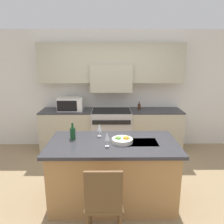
{
  "coord_description": "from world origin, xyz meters",
  "views": [
    {
      "loc": [
        -0.03,
        -3.1,
        2.09
      ],
      "look_at": [
        0.0,
        0.59,
        1.17
      ],
      "focal_mm": 35.0,
      "sensor_mm": 36.0,
      "label": 1
    }
  ],
  "objects_px": {
    "microwave": "(71,104)",
    "wine_glass_far": "(99,128)",
    "range_stove": "(111,130)",
    "oil_bottle_on_counter": "(139,106)",
    "island_chair": "(104,201)",
    "wine_glass_near": "(107,137)",
    "fruit_bowl": "(122,140)",
    "wine_bottle": "(73,133)"
  },
  "relations": [
    {
      "from": "wine_bottle",
      "to": "oil_bottle_on_counter",
      "type": "distance_m",
      "value": 2.15
    },
    {
      "from": "island_chair",
      "to": "fruit_bowl",
      "type": "relative_size",
      "value": 3.28
    },
    {
      "from": "range_stove",
      "to": "wine_glass_near",
      "type": "bearing_deg",
      "value": -92.05
    },
    {
      "from": "wine_glass_near",
      "to": "fruit_bowl",
      "type": "height_order",
      "value": "wine_glass_near"
    },
    {
      "from": "microwave",
      "to": "fruit_bowl",
      "type": "distance_m",
      "value": 2.15
    },
    {
      "from": "range_stove",
      "to": "island_chair",
      "type": "distance_m",
      "value": 2.67
    },
    {
      "from": "wine_glass_far",
      "to": "wine_bottle",
      "type": "bearing_deg",
      "value": -164.72
    },
    {
      "from": "range_stove",
      "to": "oil_bottle_on_counter",
      "type": "distance_m",
      "value": 0.83
    },
    {
      "from": "microwave",
      "to": "oil_bottle_on_counter",
      "type": "bearing_deg",
      "value": 2.15
    },
    {
      "from": "microwave",
      "to": "island_chair",
      "type": "relative_size",
      "value": 0.56
    },
    {
      "from": "wine_glass_far",
      "to": "oil_bottle_on_counter",
      "type": "height_order",
      "value": "oil_bottle_on_counter"
    },
    {
      "from": "range_stove",
      "to": "wine_bottle",
      "type": "distance_m",
      "value": 1.88
    },
    {
      "from": "wine_bottle",
      "to": "wine_glass_near",
      "type": "bearing_deg",
      "value": -29.7
    },
    {
      "from": "wine_bottle",
      "to": "wine_glass_far",
      "type": "distance_m",
      "value": 0.4
    },
    {
      "from": "island_chair",
      "to": "wine_glass_near",
      "type": "distance_m",
      "value": 0.84
    },
    {
      "from": "range_stove",
      "to": "wine_glass_far",
      "type": "relative_size",
      "value": 4.65
    },
    {
      "from": "microwave",
      "to": "wine_glass_far",
      "type": "bearing_deg",
      "value": -66.16
    },
    {
      "from": "island_chair",
      "to": "oil_bottle_on_counter",
      "type": "bearing_deg",
      "value": 75.07
    },
    {
      "from": "wine_glass_far",
      "to": "oil_bottle_on_counter",
      "type": "relative_size",
      "value": 1.09
    },
    {
      "from": "wine_glass_far",
      "to": "oil_bottle_on_counter",
      "type": "distance_m",
      "value": 1.87
    },
    {
      "from": "fruit_bowl",
      "to": "range_stove",
      "type": "bearing_deg",
      "value": 94.38
    },
    {
      "from": "microwave",
      "to": "wine_glass_near",
      "type": "bearing_deg",
      "value": -67.43
    },
    {
      "from": "island_chair",
      "to": "wine_bottle",
      "type": "relative_size",
      "value": 3.99
    },
    {
      "from": "range_stove",
      "to": "oil_bottle_on_counter",
      "type": "bearing_deg",
      "value": 6.9
    },
    {
      "from": "range_stove",
      "to": "oil_bottle_on_counter",
      "type": "relative_size",
      "value": 5.05
    },
    {
      "from": "range_stove",
      "to": "microwave",
      "type": "relative_size",
      "value": 1.72
    },
    {
      "from": "island_chair",
      "to": "wine_glass_near",
      "type": "relative_size",
      "value": 4.83
    },
    {
      "from": "wine_bottle",
      "to": "wine_glass_near",
      "type": "xyz_separation_m",
      "value": [
        0.51,
        -0.29,
        0.04
      ]
    },
    {
      "from": "microwave",
      "to": "wine_bottle",
      "type": "xyz_separation_m",
      "value": [
        0.33,
        -1.72,
        -0.07
      ]
    },
    {
      "from": "wine_bottle",
      "to": "wine_glass_far",
      "type": "height_order",
      "value": "wine_bottle"
    },
    {
      "from": "wine_glass_near",
      "to": "island_chair",
      "type": "bearing_deg",
      "value": -92.42
    },
    {
      "from": "oil_bottle_on_counter",
      "to": "wine_bottle",
      "type": "bearing_deg",
      "value": -124.27
    },
    {
      "from": "microwave",
      "to": "wine_bottle",
      "type": "distance_m",
      "value": 1.75
    },
    {
      "from": "range_stove",
      "to": "oil_bottle_on_counter",
      "type": "xyz_separation_m",
      "value": [
        0.63,
        0.08,
        0.54
      ]
    },
    {
      "from": "island_chair",
      "to": "oil_bottle_on_counter",
      "type": "relative_size",
      "value": 5.25
    },
    {
      "from": "wine_glass_near",
      "to": "fruit_bowl",
      "type": "relative_size",
      "value": 0.68
    },
    {
      "from": "island_chair",
      "to": "wine_glass_near",
      "type": "xyz_separation_m",
      "value": [
        0.03,
        0.67,
        0.5
      ]
    },
    {
      "from": "wine_glass_near",
      "to": "oil_bottle_on_counter",
      "type": "bearing_deg",
      "value": 71.25
    },
    {
      "from": "wine_glass_far",
      "to": "fruit_bowl",
      "type": "bearing_deg",
      "value": -37.68
    },
    {
      "from": "oil_bottle_on_counter",
      "to": "range_stove",
      "type": "bearing_deg",
      "value": -173.1
    },
    {
      "from": "oil_bottle_on_counter",
      "to": "wine_glass_near",
      "type": "bearing_deg",
      "value": -108.75
    },
    {
      "from": "fruit_bowl",
      "to": "oil_bottle_on_counter",
      "type": "distance_m",
      "value": 1.99
    }
  ]
}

